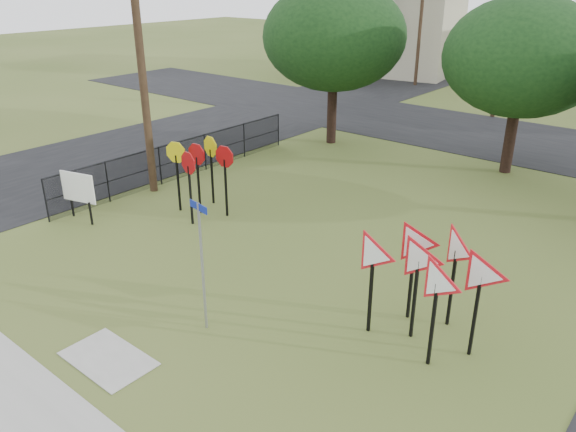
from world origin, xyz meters
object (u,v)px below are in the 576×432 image
Objects in this scene: street_name_sign at (202,259)px; yield_sign_cluster at (429,264)px; info_board at (78,189)px; stop_sign_cluster at (200,162)px.

street_name_sign is 4.85m from yield_sign_cluster.
info_board is (-11.58, -1.24, -0.75)m from yield_sign_cluster.
stop_sign_cluster is 9.16m from yield_sign_cluster.
yield_sign_cluster is (3.96, 2.80, 0.08)m from street_name_sign.
street_name_sign is 1.26× the size of stop_sign_cluster.
yield_sign_cluster is at bearing 35.29° from street_name_sign.
street_name_sign is 6.76m from stop_sign_cluster.
stop_sign_cluster is at bearing 169.29° from yield_sign_cluster.
street_name_sign is at bearing -144.71° from yield_sign_cluster.
street_name_sign is 7.81m from info_board.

